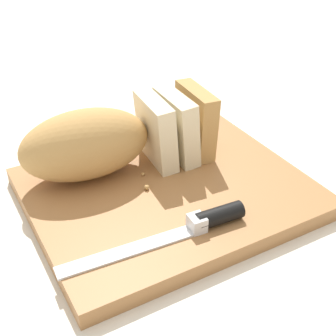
% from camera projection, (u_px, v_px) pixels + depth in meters
% --- Properties ---
extents(ground_plane, '(3.00, 3.00, 0.00)m').
position_uv_depth(ground_plane, '(168.00, 199.00, 0.69)').
color(ground_plane, silver).
extents(cutting_board, '(0.39, 0.32, 0.02)m').
position_uv_depth(cutting_board, '(168.00, 192.00, 0.69)').
color(cutting_board, '#9E6B3D').
rests_on(cutting_board, ground_plane).
extents(bread_loaf, '(0.30, 0.12, 0.11)m').
position_uv_depth(bread_loaf, '(114.00, 139.00, 0.69)').
color(bread_loaf, tan).
rests_on(bread_loaf, cutting_board).
extents(bread_knife, '(0.25, 0.03, 0.02)m').
position_uv_depth(bread_knife, '(198.00, 223.00, 0.59)').
color(bread_knife, silver).
rests_on(bread_knife, cutting_board).
extents(crumb_near_knife, '(0.01, 0.01, 0.01)m').
position_uv_depth(crumb_near_knife, '(147.00, 187.00, 0.67)').
color(crumb_near_knife, tan).
rests_on(crumb_near_knife, cutting_board).
extents(crumb_near_loaf, '(0.01, 0.01, 0.01)m').
position_uv_depth(crumb_near_loaf, '(179.00, 162.00, 0.73)').
color(crumb_near_loaf, tan).
rests_on(crumb_near_loaf, cutting_board).
extents(crumb_stray_left, '(0.01, 0.01, 0.01)m').
position_uv_depth(crumb_stray_left, '(143.00, 174.00, 0.70)').
color(crumb_stray_left, tan).
rests_on(crumb_stray_left, cutting_board).
extents(crumb_stray_right, '(0.01, 0.01, 0.01)m').
position_uv_depth(crumb_stray_right, '(168.00, 159.00, 0.74)').
color(crumb_stray_right, tan).
rests_on(crumb_stray_right, cutting_board).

